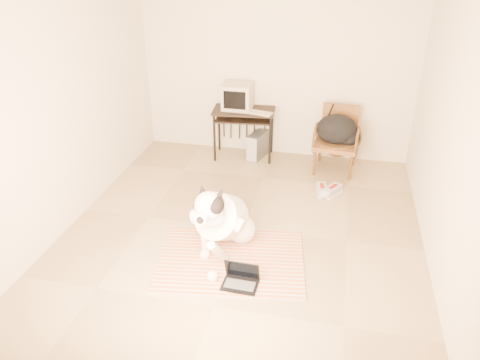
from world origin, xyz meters
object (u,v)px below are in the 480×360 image
(laptop, at_px, (241,279))
(rattan_chair, at_px, (337,139))
(crt_monitor, at_px, (238,96))
(backpack, at_px, (339,131))
(pc_tower, at_px, (258,145))
(dog, at_px, (222,219))
(computer_desk, at_px, (244,117))

(laptop, distance_m, rattan_chair, 2.94)
(laptop, bearing_deg, rattan_chair, 74.46)
(crt_monitor, relative_size, backpack, 0.68)
(pc_tower, bearing_deg, crt_monitor, 175.27)
(laptop, height_order, crt_monitor, crt_monitor)
(pc_tower, distance_m, rattan_chair, 1.20)
(laptop, distance_m, backpack, 2.91)
(pc_tower, bearing_deg, dog, -88.58)
(rattan_chair, bearing_deg, crt_monitor, 173.52)
(crt_monitor, bearing_deg, rattan_chair, -6.48)
(crt_monitor, height_order, rattan_chair, crt_monitor)
(rattan_chair, relative_size, backpack, 1.47)
(dog, bearing_deg, pc_tower, 91.42)
(crt_monitor, xyz_separation_m, pc_tower, (0.31, -0.03, -0.74))
(dog, distance_m, crt_monitor, 2.52)
(backpack, bearing_deg, computer_desk, 172.75)
(laptop, xyz_separation_m, pc_tower, (-0.38, 2.95, 0.12))
(computer_desk, distance_m, pc_tower, 0.50)
(crt_monitor, relative_size, pc_tower, 0.93)
(rattan_chair, bearing_deg, laptop, -105.54)
(dog, height_order, backpack, dog)
(pc_tower, distance_m, backpack, 1.27)
(crt_monitor, bearing_deg, backpack, -8.77)
(computer_desk, distance_m, backpack, 1.40)
(pc_tower, xyz_separation_m, backpack, (1.18, -0.20, 0.42))
(computer_desk, height_order, crt_monitor, crt_monitor)
(pc_tower, xyz_separation_m, rattan_chair, (1.16, -0.14, 0.26))
(computer_desk, xyz_separation_m, rattan_chair, (1.38, -0.11, -0.19))
(crt_monitor, relative_size, rattan_chair, 0.46)
(crt_monitor, xyz_separation_m, rattan_chair, (1.48, -0.17, -0.48))
(laptop, height_order, backpack, backpack)
(pc_tower, relative_size, backpack, 0.73)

